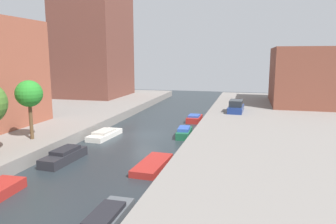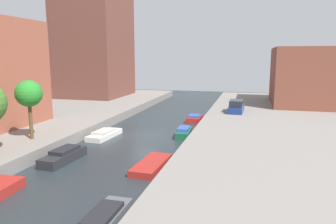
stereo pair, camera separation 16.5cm
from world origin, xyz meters
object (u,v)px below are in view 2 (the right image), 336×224
at_px(apartment_tower_far, 94,34).
at_px(moored_boat_right_0, 102,223).
at_px(parked_car, 236,107).
at_px(moored_boat_right_2, 184,132).
at_px(street_tree_2, 29,94).
at_px(low_block_right, 309,76).
at_px(moored_boat_left_2, 63,156).
at_px(moored_boat_right_3, 195,119).
at_px(moored_boat_left_3, 104,134).
at_px(moored_boat_right_1, 152,165).

bearing_deg(apartment_tower_far, moored_boat_right_0, -62.70).
bearing_deg(moored_boat_right_0, parked_car, 80.63).
xyz_separation_m(parked_car, moored_boat_right_0, (-4.57, -27.69, -1.21)).
xyz_separation_m(parked_car, moored_boat_right_2, (-4.51, -9.81, -1.20)).
relative_size(apartment_tower_far, parked_car, 4.64).
bearing_deg(street_tree_2, apartment_tower_far, 106.77).
bearing_deg(low_block_right, parked_car, -136.40).
bearing_deg(moored_boat_right_2, moored_boat_right_0, -90.17).
distance_m(moored_boat_left_2, moored_boat_right_0, 10.90).
distance_m(street_tree_2, moored_boat_right_3, 19.33).
height_order(low_block_right, moored_boat_right_2, low_block_right).
distance_m(moored_boat_left_2, moored_boat_left_3, 7.39).
bearing_deg(low_block_right, moored_boat_right_3, -141.29).
bearing_deg(apartment_tower_far, moored_boat_right_3, -33.79).
relative_size(low_block_right, parked_car, 2.85).
relative_size(moored_boat_right_1, moored_boat_right_2, 1.27).
bearing_deg(apartment_tower_far, moored_boat_left_2, -67.27).
bearing_deg(moored_boat_right_1, apartment_tower_far, 123.08).
distance_m(apartment_tower_far, moored_boat_right_3, 26.09).
height_order(low_block_right, moored_boat_right_1, low_block_right).
height_order(parked_car, moored_boat_right_2, parked_car).
bearing_deg(moored_boat_left_3, moored_boat_right_3, 53.51).
relative_size(moored_boat_right_0, moored_boat_right_3, 1.31).
distance_m(apartment_tower_far, street_tree_2, 30.36).
distance_m(apartment_tower_far, parked_car, 28.42).
relative_size(moored_boat_left_3, moored_boat_right_2, 1.25).
height_order(parked_car, moored_boat_left_3, parked_car).
height_order(parked_car, moored_boat_right_1, parked_car).
height_order(moored_boat_left_2, moored_boat_right_2, moored_boat_right_2).
height_order(parked_car, moored_boat_left_2, parked_car).
bearing_deg(moored_boat_left_3, street_tree_2, -125.37).
bearing_deg(moored_boat_left_2, moored_boat_left_3, 91.67).
bearing_deg(parked_car, apartment_tower_far, 156.22).
height_order(parked_car, moored_boat_right_3, parked_car).
height_order(moored_boat_left_3, moored_boat_right_0, moored_boat_right_0).
height_order(low_block_right, street_tree_2, low_block_right).
relative_size(moored_boat_right_0, moored_boat_right_2, 1.20).
bearing_deg(parked_car, moored_boat_right_1, -104.31).
relative_size(moored_boat_left_3, moored_boat_right_1, 0.99).
bearing_deg(moored_boat_left_2, parked_car, 58.93).
bearing_deg(moored_boat_right_3, moored_boat_left_3, -126.49).
distance_m(moored_boat_right_0, moored_boat_right_1, 8.50).
xyz_separation_m(apartment_tower_far, parked_car, (24.41, -10.76, -9.82)).
height_order(low_block_right, moored_boat_left_2, low_block_right).
relative_size(apartment_tower_far, moored_boat_right_3, 6.32).
xyz_separation_m(moored_boat_left_3, moored_boat_right_0, (7.39, -15.60, 0.10)).
distance_m(low_block_right, moored_boat_right_3, 18.98).
distance_m(apartment_tower_far, low_block_right, 34.64).
height_order(low_block_right, moored_boat_left_3, low_block_right).
distance_m(street_tree_2, parked_car, 23.90).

